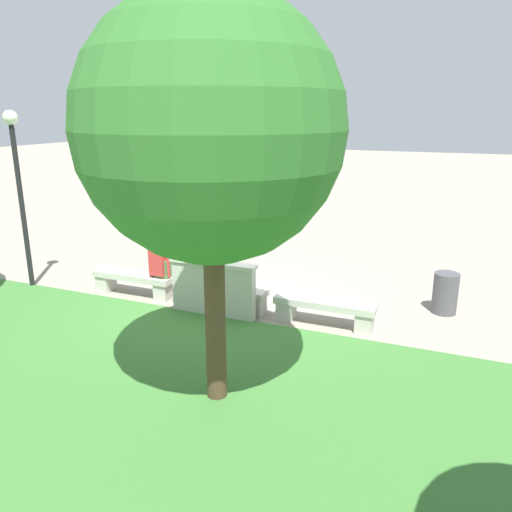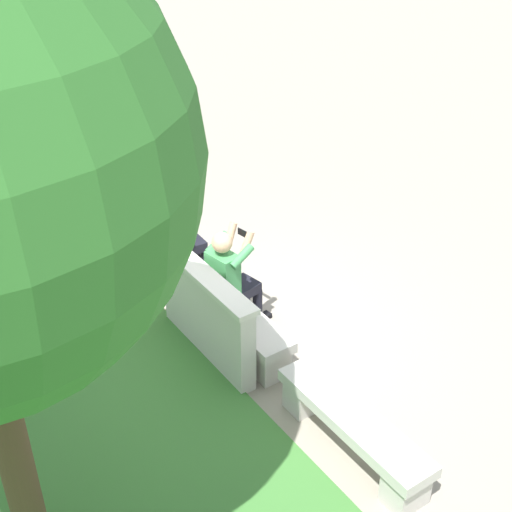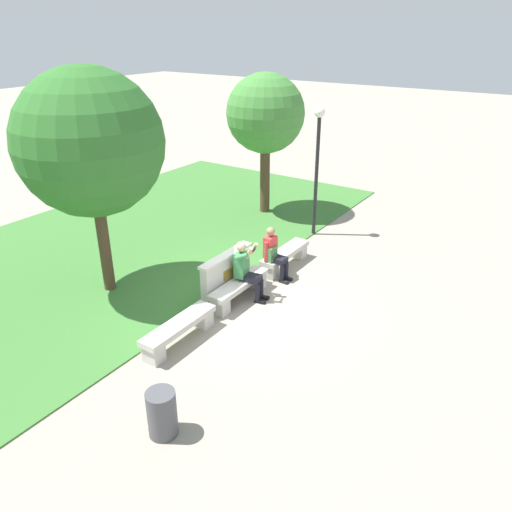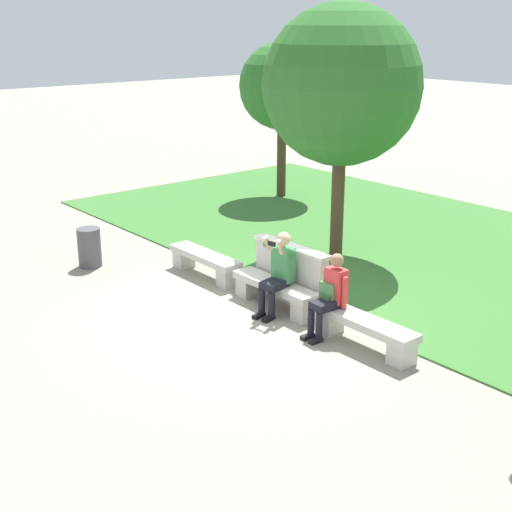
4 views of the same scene
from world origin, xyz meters
name	(u,v)px [view 2 (image 2 of 4)]	position (x,y,z in m)	size (l,w,h in m)	color
ground_plane	(235,341)	(0.00, 0.00, 0.00)	(80.00, 80.00, 0.00)	gray
bench_main	(352,427)	(-1.95, 0.00, 0.29)	(1.74, 0.40, 0.45)	beige
bench_near	(234,319)	(0.00, 0.00, 0.29)	(1.74, 0.40, 0.45)	beige
bench_mid	(152,244)	(1.95, 0.00, 0.29)	(1.74, 0.40, 0.45)	beige
backrest_wall_with_plaque	(207,314)	(0.00, 0.34, 0.52)	(1.63, 0.24, 1.01)	beige
person_photographer	(231,276)	(0.17, -0.08, 0.74)	(0.52, 0.77, 1.32)	black
person_distant	(179,237)	(1.31, -0.07, 0.67)	(0.48, 0.68, 1.26)	black
backpack	(178,244)	(1.25, -0.02, 0.63)	(0.28, 0.24, 0.43)	#4C7F47
lamp_post	(32,46)	(4.23, 0.41, 2.35)	(0.28, 0.28, 3.56)	black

